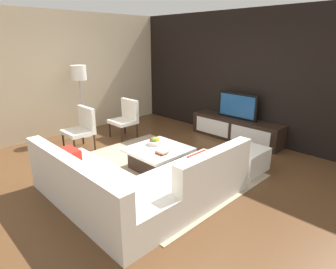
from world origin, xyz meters
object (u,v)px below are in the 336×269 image
media_console (236,129)px  accent_chair_far (126,116)px  television (237,106)px  fruit_bowl (155,141)px  ottoman (243,159)px  floor_lamp (79,77)px  accent_chair_near (82,126)px  book_stack (162,152)px  coffee_table (158,158)px  sectional_couch (135,185)px

media_console → accent_chair_far: (-1.92, -1.62, 0.24)m
television → fruit_bowl: bearing=-97.3°
media_console → ottoman: bearing=-53.0°
floor_lamp → fruit_bowl: (2.31, 0.15, -0.95)m
accent_chair_near → book_stack: (2.04, 0.33, -0.08)m
coffee_table → media_console: bearing=87.5°
sectional_couch → book_stack: size_ratio=12.38×
ottoman → accent_chair_far: (-2.88, -0.35, 0.29)m
fruit_bowl → media_console: bearing=82.7°
media_console → television: television is taller
television → coffee_table: (-0.10, -2.30, -0.58)m
sectional_couch → accent_chair_near: (-2.42, 0.53, 0.21)m
television → accent_chair_far: (-1.92, -1.62, -0.29)m
media_console → television: size_ratio=2.23×
media_console → coffee_table: bearing=-92.5°
ottoman → fruit_bowl: (-1.24, -0.93, 0.24)m
ottoman → fruit_bowl: size_ratio=2.50×
sectional_couch → fruit_bowl: sectional_couch is taller
television → sectional_couch: size_ratio=0.41×
coffee_table → book_stack: (0.22, -0.12, 0.21)m
sectional_couch → floor_lamp: size_ratio=1.43×
accent_chair_far → book_stack: (2.05, -0.80, -0.08)m
television → accent_chair_far: television is taller
floor_lamp → book_stack: (2.72, -0.07, -0.98)m
accent_chair_far → floor_lamp: bearing=-134.2°
floor_lamp → accent_chair_far: bearing=47.3°
ottoman → fruit_bowl: bearing=-143.2°
accent_chair_near → floor_lamp: floor_lamp is taller
sectional_couch → ottoman: (0.46, 2.01, -0.08)m
television → coffee_table: television is taller
book_stack → ottoman: bearing=54.0°
accent_chair_near → accent_chair_far: same height
coffee_table → ottoman: size_ratio=1.37×
accent_chair_far → book_stack: size_ratio=4.59×
ottoman → book_stack: (-0.84, -1.15, 0.21)m
media_console → ottoman: size_ratio=3.04×
television → coffee_table: 2.37m
sectional_couch → accent_chair_near: bearing=167.6°
accent_chair_near → floor_lamp: 1.19m
floor_lamp → fruit_bowl: floor_lamp is taller
book_stack → accent_chair_far: bearing=158.7°
media_console → book_stack: 2.43m
media_console → ottoman: media_console is taller
media_console → accent_chair_near: (-1.92, -2.75, 0.24)m
sectional_couch → coffee_table: size_ratio=2.44×
television → coffee_table: bearing=-92.5°
media_console → sectional_couch: size_ratio=0.91×
television → floor_lamp: (-2.59, -2.35, 0.60)m
sectional_couch → floor_lamp: (-3.10, 0.93, 1.11)m
coffee_table → ottoman: bearing=44.1°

